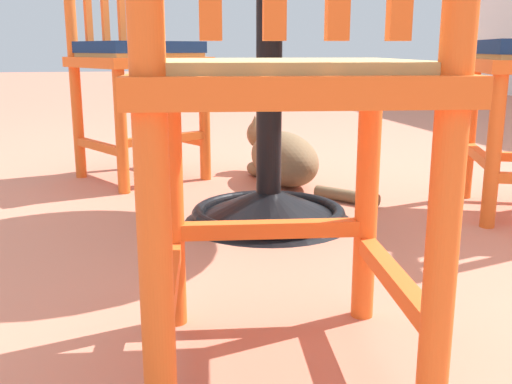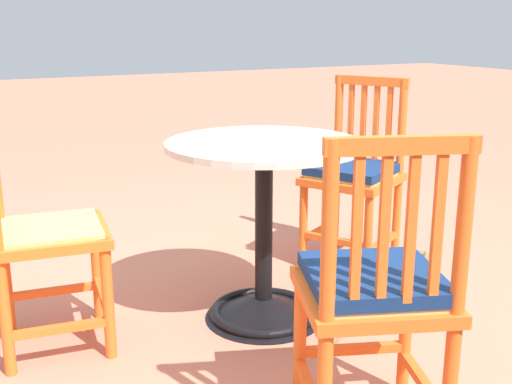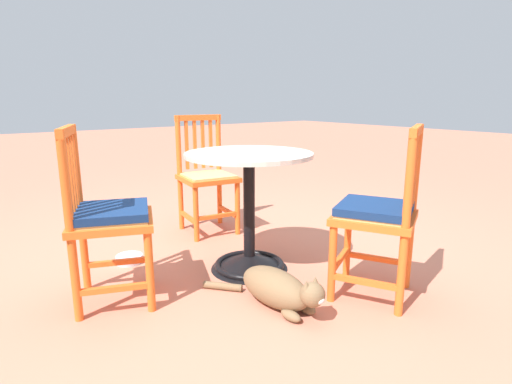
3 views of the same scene
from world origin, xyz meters
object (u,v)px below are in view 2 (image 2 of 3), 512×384
object	(u,v)px
orange_chair_by_planter	(354,175)
tabby_cat	(385,287)
orange_chair_near_fence	(375,293)
cafe_table	(264,252)
orange_chair_at_corner	(42,235)

from	to	relation	value
orange_chair_by_planter	tabby_cat	size ratio (longest dim) A/B	1.28
orange_chair_near_fence	orange_chair_by_planter	size ratio (longest dim) A/B	1.00
cafe_table	orange_chair_near_fence	xyz separation A→B (m)	(0.10, 0.81, 0.16)
cafe_table	orange_chair_near_fence	world-z (taller)	orange_chair_near_fence
tabby_cat	orange_chair_by_planter	bearing A→B (deg)	-111.48
cafe_table	tabby_cat	xyz separation A→B (m)	(-0.49, 0.16, -0.19)
orange_chair_by_planter	orange_chair_near_fence	bearing A→B (deg)	55.71
cafe_table	orange_chair_near_fence	size ratio (longest dim) A/B	0.83
cafe_table	orange_chair_at_corner	size ratio (longest dim) A/B	0.83
orange_chair_by_planter	tabby_cat	world-z (taller)	orange_chair_by_planter
cafe_table	orange_chair_by_planter	distance (m)	0.78
cafe_table	orange_chair_near_fence	bearing A→B (deg)	83.13
orange_chair_by_planter	tabby_cat	xyz separation A→B (m)	(0.20, 0.50, -0.35)
orange_chair_by_planter	tabby_cat	distance (m)	0.64
orange_chair_at_corner	orange_chair_near_fence	bearing A→B (deg)	125.80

